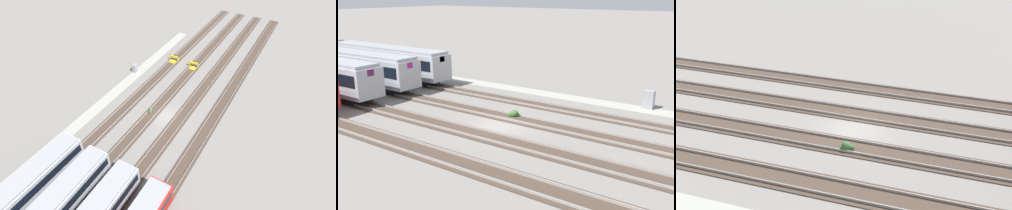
{
  "view_description": "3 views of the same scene",
  "coord_description": "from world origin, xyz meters",
  "views": [
    {
      "loc": [
        25.74,
        15.01,
        28.41
      ],
      "look_at": [
        -0.7,
        0.0,
        1.8
      ],
      "focal_mm": 28.0,
      "sensor_mm": 36.0,
      "label": 1
    },
    {
      "loc": [
        -16.53,
        22.62,
        9.75
      ],
      "look_at": [
        -0.7,
        0.0,
        1.8
      ],
      "focal_mm": 42.0,
      "sensor_mm": 36.0,
      "label": 2
    },
    {
      "loc": [
        8.18,
        -26.66,
        16.09
      ],
      "look_at": [
        -0.7,
        0.0,
        1.8
      ],
      "focal_mm": 50.0,
      "sensor_mm": 36.0,
      "label": 3
    }
  ],
  "objects": [
    {
      "name": "rail_track_far_inner",
      "position": [
        0.0,
        6.7,
        0.04
      ],
      "size": [
        90.0,
        2.23,
        0.21
      ],
      "color": "#47382D",
      "rests_on": "ground"
    },
    {
      "name": "rail_track_nearest",
      "position": [
        0.0,
        -6.7,
        0.04
      ],
      "size": [
        90.0,
        2.23,
        0.21
      ],
      "color": "#47382D",
      "rests_on": "ground"
    },
    {
      "name": "rail_track_near_inner",
      "position": [
        0.0,
        -2.23,
        0.04
      ],
      "size": [
        90.0,
        2.24,
        0.21
      ],
      "color": "#47382D",
      "rests_on": "ground"
    },
    {
      "name": "rail_track_middle",
      "position": [
        0.0,
        2.23,
        0.04
      ],
      "size": [
        90.0,
        2.24,
        0.21
      ],
      "color": "#47382D",
      "rests_on": "ground"
    },
    {
      "name": "weed_clump",
      "position": [
        0.36,
        -2.62,
        0.24
      ],
      "size": [
        0.92,
        0.7,
        0.64
      ],
      "color": "#38602D",
      "rests_on": "ground"
    },
    {
      "name": "ground_plane",
      "position": [
        0.0,
        0.0,
        0.0
      ],
      "size": [
        400.0,
        400.0,
        0.0
      ],
      "primitive_type": "plane",
      "color": "gray"
    }
  ]
}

